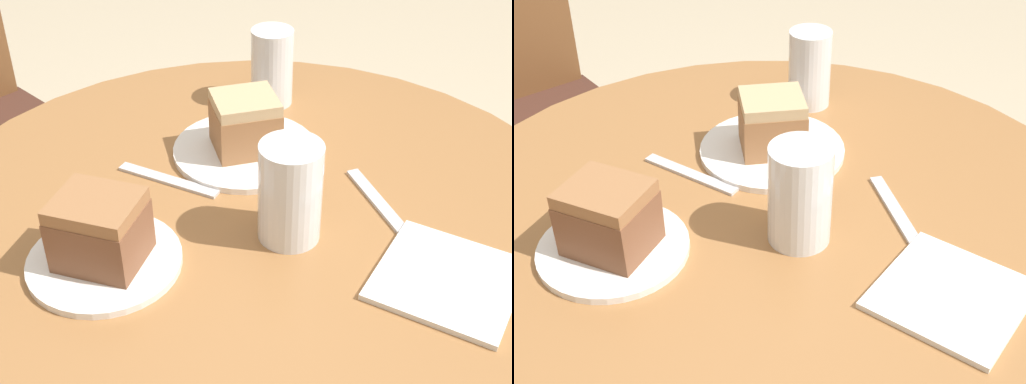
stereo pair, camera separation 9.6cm
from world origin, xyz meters
The scene contains 10 objects.
table centered at (0.00, 0.00, 0.55)m, with size 0.98×0.98×0.76m.
plate_near centered at (0.10, 0.12, 0.77)m, with size 0.23×0.23×0.01m.
plate_far centered at (-0.20, 0.07, 0.77)m, with size 0.20×0.20×0.01m.
cake_slice_near centered at (0.10, 0.12, 0.81)m, with size 0.13×0.13×0.09m.
cake_slice_far centered at (-0.20, 0.07, 0.82)m, with size 0.13×0.13×0.09m.
glass_lemonade centered at (0.25, 0.20, 0.82)m, with size 0.07×0.07×0.13m.
glass_water centered at (0.00, -0.06, 0.82)m, with size 0.08×0.08×0.14m.
napkin_stack centered at (0.07, -0.26, 0.76)m, with size 0.20×0.20×0.01m.
fork centered at (-0.03, 0.15, 0.76)m, with size 0.06×0.16×0.00m.
spoon centered at (0.14, -0.10, 0.76)m, with size 0.08×0.15×0.00m.
Camera 1 is at (-0.56, -0.53, 1.36)m, focal length 50.00 mm.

